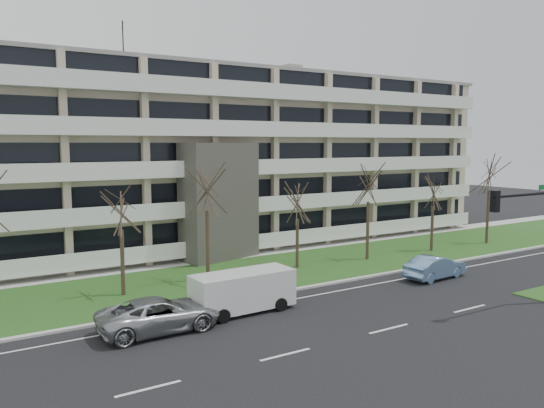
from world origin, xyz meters
TOP-DOWN VIEW (x-y plane):
  - ground at (0.00, 0.00)m, footprint 160.00×160.00m
  - grass_verge at (0.00, 13.00)m, footprint 90.00×10.00m
  - curb at (0.00, 8.00)m, footprint 90.00×0.35m
  - sidewalk at (0.00, 18.50)m, footprint 90.00×2.00m
  - lane_edge_line at (0.00, 6.50)m, footprint 90.00×0.12m
  - apartment_building at (-0.01, 25.32)m, footprint 60.50×15.10m
  - silver_pickup at (-9.54, 5.59)m, footprint 5.86×2.72m
  - blue_sedan at (9.48, 5.48)m, footprint 4.81×1.98m
  - white_van at (-4.66, 6.07)m, footprint 5.62×2.42m
  - traffic_signal at (9.00, -1.66)m, footprint 5.82×0.46m
  - tree_2 at (-9.31, 12.38)m, footprint 3.51×3.51m
  - tree_3 at (-3.68, 12.74)m, footprint 4.15×4.15m
  - tree_4 at (3.37, 12.76)m, footprint 3.20×3.20m
  - tree_5 at (9.53, 12.18)m, footprint 4.03×4.03m
  - tree_6 at (16.37, 11.87)m, footprint 3.38×3.38m
  - tree_7 at (23.15, 11.55)m, footprint 4.30×4.30m

SIDE VIEW (x-z plane):
  - ground at x=0.00m, z-range 0.00..0.00m
  - lane_edge_line at x=0.00m, z-range 0.00..0.01m
  - grass_verge at x=0.00m, z-range 0.00..0.06m
  - sidewalk at x=0.00m, z-range 0.00..0.08m
  - curb at x=0.00m, z-range 0.00..0.12m
  - blue_sedan at x=9.48m, z-range 0.00..1.55m
  - silver_pickup at x=-9.54m, z-range 0.00..1.63m
  - white_van at x=-4.66m, z-range 0.21..2.37m
  - traffic_signal at x=9.00m, z-range 0.99..7.73m
  - tree_4 at x=3.37m, z-range 1.77..8.18m
  - tree_6 at x=16.37m, z-range 1.87..8.63m
  - tree_2 at x=-9.31m, z-range 1.94..8.96m
  - tree_5 at x=9.53m, z-range 2.24..10.30m
  - tree_3 at x=-3.68m, z-range 2.31..10.61m
  - tree_7 at x=23.15m, z-range 2.39..10.99m
  - apartment_building at x=-0.01m, z-range -1.76..16.99m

